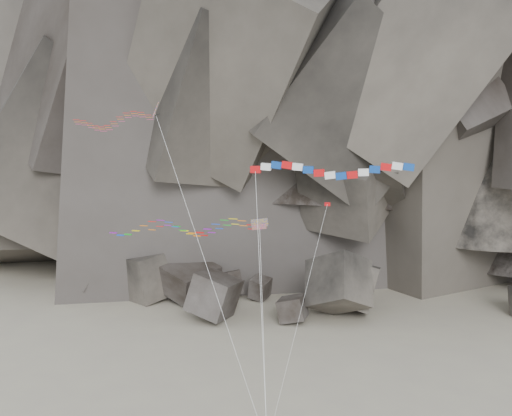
% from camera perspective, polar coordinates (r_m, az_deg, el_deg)
% --- Properties ---
extents(headland, '(110.00, 70.00, 84.00)m').
position_cam_1_polar(headland, '(121.52, 5.47, 15.43)').
color(headland, '#544D45').
rests_on(headland, ground).
extents(boulder_field, '(66.76, 17.33, 9.75)m').
position_cam_1_polar(boulder_field, '(88.14, 0.17, -7.38)').
color(boulder_field, '#47423F').
rests_on(boulder_field, ground).
extents(delta_kite, '(20.24, 10.82, 25.76)m').
position_cam_1_polar(delta_kite, '(59.33, -12.89, 7.56)').
color(delta_kite, red).
rests_on(delta_kite, ground).
extents(banner_kite, '(12.51, 5.46, 20.91)m').
position_cam_1_polar(banner_kite, '(49.43, 6.60, 3.35)').
color(banner_kite, red).
rests_on(banner_kite, ground).
extents(parafoil_kite, '(16.81, 10.00, 15.80)m').
position_cam_1_polar(parafoil_kite, '(57.11, -6.97, -1.68)').
color(parafoil_kite, gold).
rests_on(parafoil_kite, ground).
extents(pennant_kite, '(3.90, 8.08, 17.36)m').
position_cam_1_polar(pennant_kite, '(51.63, 5.04, -4.90)').
color(pennant_kite, red).
rests_on(pennant_kite, ground).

